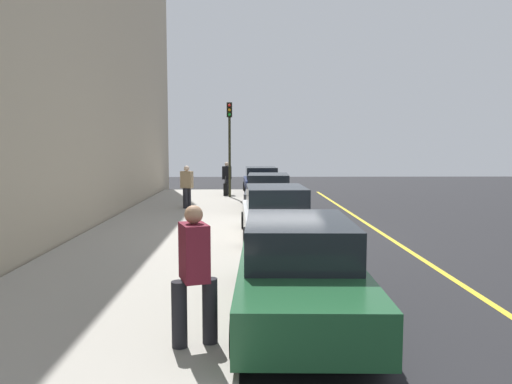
% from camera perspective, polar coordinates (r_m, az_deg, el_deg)
% --- Properties ---
extents(ground_plane, '(56.00, 56.00, 0.00)m').
position_cam_1_polar(ground_plane, '(14.50, 2.51, -5.16)').
color(ground_plane, black).
extents(sidewalk, '(28.00, 4.60, 0.15)m').
position_cam_1_polar(sidewalk, '(14.65, -10.53, -4.84)').
color(sidewalk, '#A39E93').
rests_on(sidewalk, ground).
extents(lane_stripe_centre, '(28.00, 0.14, 0.01)m').
position_cam_1_polar(lane_stripe_centre, '(15.04, 14.81, -4.94)').
color(lane_stripe_centre, gold).
rests_on(lane_stripe_centre, ground).
extents(parked_car_navy, '(4.58, 2.00, 1.51)m').
position_cam_1_polar(parked_car_navy, '(26.43, 0.62, 1.26)').
color(parked_car_navy, black).
rests_on(parked_car_navy, ground).
extents(parked_car_charcoal, '(4.56, 2.02, 1.51)m').
position_cam_1_polar(parked_car_charcoal, '(19.83, 1.43, -0.11)').
color(parked_car_charcoal, black).
rests_on(parked_car_charcoal, ground).
extents(parked_car_white, '(4.65, 1.99, 1.51)m').
position_cam_1_polar(parked_car_white, '(13.73, 2.36, -2.55)').
color(parked_car_white, black).
rests_on(parked_car_white, ground).
extents(parked_car_green, '(4.77, 2.01, 1.51)m').
position_cam_1_polar(parked_car_green, '(7.64, 4.98, -8.95)').
color(parked_car_green, black).
rests_on(parked_car_green, ground).
extents(pedestrian_burgundy_coat, '(0.55, 0.56, 1.77)m').
position_cam_1_polar(pedestrian_burgundy_coat, '(6.24, -7.15, -9.08)').
color(pedestrian_burgundy_coat, black).
rests_on(pedestrian_burgundy_coat, sidewalk).
extents(pedestrian_tan_coat, '(0.55, 0.52, 1.70)m').
position_cam_1_polar(pedestrian_tan_coat, '(20.05, -8.00, 0.76)').
color(pedestrian_tan_coat, black).
rests_on(pedestrian_tan_coat, sidewalk).
extents(pedestrian_black_coat, '(0.55, 0.47, 1.67)m').
position_cam_1_polar(pedestrian_black_coat, '(25.34, -3.39, 1.72)').
color(pedestrian_black_coat, black).
rests_on(pedestrian_black_coat, sidewalk).
extents(traffic_light_pole, '(0.35, 0.26, 4.58)m').
position_cam_1_polar(traffic_light_pole, '(24.08, -3.08, 6.74)').
color(traffic_light_pole, '#2D2D19').
rests_on(traffic_light_pole, sidewalk).
extents(rolling_suitcase, '(0.34, 0.22, 0.98)m').
position_cam_1_polar(rolling_suitcase, '(24.86, -3.53, 0.31)').
color(rolling_suitcase, black).
rests_on(rolling_suitcase, sidewalk).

